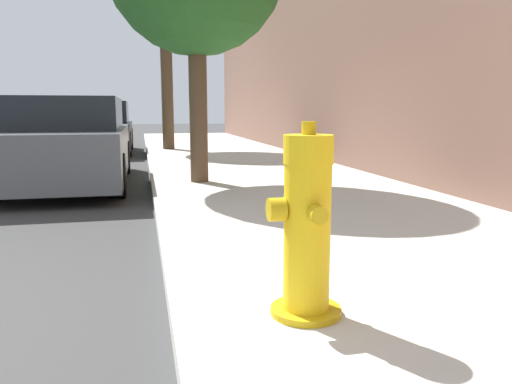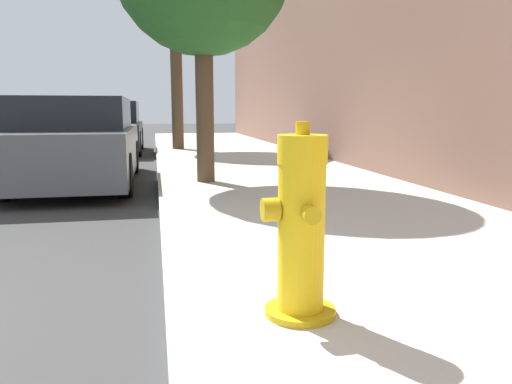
# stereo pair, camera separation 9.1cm
# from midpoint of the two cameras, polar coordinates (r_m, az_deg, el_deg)

# --- Properties ---
(sidewalk_slab) EXTENTS (3.56, 40.00, 0.14)m
(sidewalk_slab) POSITION_cam_midpoint_polar(r_m,az_deg,el_deg) (3.21, 23.89, -11.69)
(sidewalk_slab) COLOR beige
(sidewalk_slab) RESTS_ON ground_plane
(fire_hydrant) EXTENTS (0.38, 0.37, 0.99)m
(fire_hydrant) POSITION_cam_midpoint_polar(r_m,az_deg,el_deg) (2.52, 4.75, -4.20)
(fire_hydrant) COLOR #C39C11
(fire_hydrant) RESTS_ON sidewalk_slab
(parked_car_near) EXTENTS (1.77, 4.26, 1.36)m
(parked_car_near) POSITION_cam_midpoint_polar(r_m,az_deg,el_deg) (8.28, -20.99, 5.19)
(parked_car_near) COLOR #4C5156
(parked_car_near) RESTS_ON ground_plane
(parked_car_mid) EXTENTS (1.81, 3.88, 1.39)m
(parked_car_mid) POSITION_cam_midpoint_polar(r_m,az_deg,el_deg) (14.18, -17.88, 6.90)
(parked_car_mid) COLOR black
(parked_car_mid) RESTS_ON ground_plane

